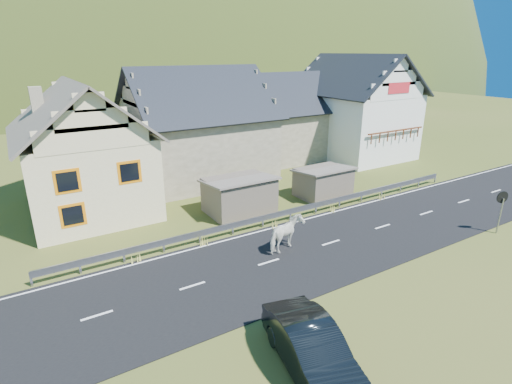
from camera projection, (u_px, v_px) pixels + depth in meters
ground at (331, 243)px, 21.46m from camera, size 160.00×160.00×0.00m
road at (331, 243)px, 21.45m from camera, size 60.00×7.00×0.04m
lane_markings at (331, 243)px, 21.44m from camera, size 60.00×6.60×0.01m
guardrail at (291, 212)px, 24.23m from camera, size 28.10×0.09×0.75m
shed_left at (239, 196)px, 25.33m from camera, size 4.30×3.30×2.40m
shed_right at (323, 183)px, 28.16m from camera, size 3.80×2.90×2.20m
house_cream at (83, 143)px, 24.72m from camera, size 7.80×9.80×8.30m
house_stone_a at (197, 120)px, 31.47m from camera, size 10.80×9.80×8.90m
house_stone_b at (285, 112)px, 38.14m from camera, size 9.80×8.80×8.10m
house_white at (355, 103)px, 38.40m from camera, size 8.80×10.80×9.70m
mountain at (61, 123)px, 175.29m from camera, size 440.00×280.00×260.00m
horse at (286, 234)px, 20.40m from camera, size 1.63×2.31×1.78m
car at (312, 350)px, 12.67m from camera, size 2.68×5.12×1.60m
traffic_mirror at (501, 203)px, 22.10m from camera, size 0.67×0.30×2.50m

